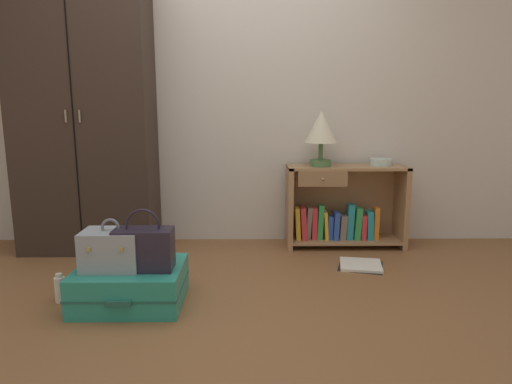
# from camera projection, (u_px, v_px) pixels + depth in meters

# --- Properties ---
(ground_plane) EXTENTS (9.00, 9.00, 0.00)m
(ground_plane) POSITION_uv_depth(u_px,v_px,m) (217.00, 315.00, 2.50)
(ground_plane) COLOR brown
(back_wall) EXTENTS (6.40, 0.10, 2.60)m
(back_wall) POSITION_uv_depth(u_px,v_px,m) (228.00, 87.00, 3.73)
(back_wall) COLOR beige
(back_wall) RESTS_ON ground_plane
(wardrobe) EXTENTS (1.03, 0.47, 2.14)m
(wardrobe) POSITION_uv_depth(u_px,v_px,m) (84.00, 116.00, 3.47)
(wardrobe) COLOR #33261E
(wardrobe) RESTS_ON ground_plane
(bookshelf) EXTENTS (0.96, 0.33, 0.67)m
(bookshelf) POSITION_uv_depth(u_px,v_px,m) (342.00, 209.00, 3.70)
(bookshelf) COLOR #A37A51
(bookshelf) RESTS_ON ground_plane
(table_lamp) EXTENTS (0.26, 0.26, 0.44)m
(table_lamp) POSITION_uv_depth(u_px,v_px,m) (321.00, 130.00, 3.56)
(table_lamp) COLOR #4C7542
(table_lamp) RESTS_ON bookshelf
(bowl) EXTENTS (0.17, 0.17, 0.06)m
(bowl) POSITION_uv_depth(u_px,v_px,m) (381.00, 162.00, 3.65)
(bowl) COLOR silver
(bowl) RESTS_ON bookshelf
(suitcase_large) EXTENTS (0.62, 0.52, 0.23)m
(suitcase_large) POSITION_uv_depth(u_px,v_px,m) (131.00, 285.00, 2.62)
(suitcase_large) COLOR teal
(suitcase_large) RESTS_ON ground_plane
(train_case) EXTENTS (0.32, 0.23, 0.30)m
(train_case) POSITION_uv_depth(u_px,v_px,m) (112.00, 249.00, 2.55)
(train_case) COLOR #8E99A3
(train_case) RESTS_ON suitcase_large
(handbag) EXTENTS (0.33, 0.17, 0.35)m
(handbag) POSITION_uv_depth(u_px,v_px,m) (144.00, 248.00, 2.54)
(handbag) COLOR #231E2D
(handbag) RESTS_ON suitcase_large
(bottle) EXTENTS (0.06, 0.06, 0.18)m
(bottle) POSITION_uv_depth(u_px,v_px,m) (60.00, 289.00, 2.65)
(bottle) COLOR white
(bottle) RESTS_ON ground_plane
(open_book_on_floor) EXTENTS (0.38, 0.36, 0.02)m
(open_book_on_floor) POSITION_uv_depth(u_px,v_px,m) (361.00, 265.00, 3.25)
(open_book_on_floor) COLOR white
(open_book_on_floor) RESTS_ON ground_plane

